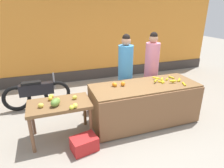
{
  "coord_description": "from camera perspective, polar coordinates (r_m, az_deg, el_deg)",
  "views": [
    {
      "loc": [
        -1.5,
        -3.33,
        2.37
      ],
      "look_at": [
        -0.28,
        0.15,
        0.91
      ],
      "focal_mm": 31.4,
      "sensor_mm": 36.0,
      "label": 1
    }
  ],
  "objects": [
    {
      "name": "vendor_woman_pink_shirt",
      "position": [
        4.95,
        11.35,
        4.14
      ],
      "size": [
        0.34,
        0.34,
        1.84
      ],
      "color": "#33333D",
      "rests_on": "ground"
    },
    {
      "name": "vendor_woman_blue_shirt",
      "position": [
        4.61,
        3.9,
        3.15
      ],
      "size": [
        0.34,
        0.34,
        1.83
      ],
      "color": "#33333D",
      "rests_on": "ground"
    },
    {
      "name": "produce_sack",
      "position": [
        4.7,
        -5.53,
        -5.27
      ],
      "size": [
        0.45,
        0.42,
        0.52
      ],
      "primitive_type": "ellipsoid",
      "rotation": [
        0.0,
        0.0,
        0.44
      ],
      "color": "maroon",
      "rests_on": "ground"
    },
    {
      "name": "fruit_stall_counter",
      "position": [
        4.29,
        9.36,
        -5.67
      ],
      "size": [
        2.26,
        0.89,
        0.86
      ],
      "color": "brown",
      "rests_on": "ground"
    },
    {
      "name": "produce_crate",
      "position": [
        3.63,
        -8.07,
        -16.87
      ],
      "size": [
        0.49,
        0.4,
        0.26
      ],
      "primitive_type": "cube",
      "rotation": [
        0.0,
        0.0,
        0.2
      ],
      "color": "red",
      "rests_on": "ground"
    },
    {
      "name": "ground_plane",
      "position": [
        4.35,
        4.19,
        -11.52
      ],
      "size": [
        24.0,
        24.0,
        0.0
      ],
      "primitive_type": "plane",
      "color": "gray"
    },
    {
      "name": "mango_papaya_pile",
      "position": [
        3.64,
        -15.59,
        -5.0
      ],
      "size": [
        0.72,
        0.71,
        0.14
      ],
      "color": "gold",
      "rests_on": "side_table_wooden"
    },
    {
      "name": "banana_bunch_pile",
      "position": [
        4.4,
        16.19,
        1.03
      ],
      "size": [
        0.7,
        0.6,
        0.07
      ],
      "color": "yellow",
      "rests_on": "fruit_stall_counter"
    },
    {
      "name": "parked_motorcycle",
      "position": [
        5.16,
        -20.98,
        -2.44
      ],
      "size": [
        1.6,
        0.18,
        0.88
      ],
      "color": "black",
      "rests_on": "ground"
    },
    {
      "name": "market_wall_back",
      "position": [
        6.67,
        -6.45,
        14.88
      ],
      "size": [
        9.27,
        0.23,
        3.29
      ],
      "color": "orange",
      "rests_on": "ground"
    },
    {
      "name": "orange_pile",
      "position": [
        3.98,
        1.82,
        -0.07
      ],
      "size": [
        0.27,
        0.13,
        0.09
      ],
      "color": "orange",
      "rests_on": "fruit_stall_counter"
    },
    {
      "name": "side_table_wooden",
      "position": [
        3.75,
        -15.03,
        -6.67
      ],
      "size": [
        1.13,
        0.66,
        0.74
      ],
      "color": "brown",
      "rests_on": "ground"
    }
  ]
}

